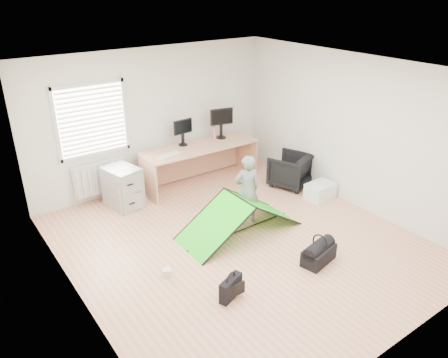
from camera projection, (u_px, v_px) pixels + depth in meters
ground at (239, 242)px, 6.95m from camera, size 5.50×5.50×0.00m
back_wall at (153, 119)px, 8.41m from camera, size 5.00×0.02×2.70m
window at (92, 120)px, 7.66m from camera, size 1.20×0.06×1.20m
radiator at (100, 178)px, 8.10m from camera, size 1.00×0.12×0.60m
desk at (201, 165)px, 8.76m from camera, size 2.38×0.79×0.81m
filing_cabinet at (123, 187)px, 7.89m from camera, size 0.62×0.74×0.76m
monitor_left at (183, 136)px, 8.56m from camera, size 0.41×0.12×0.39m
monitor_right at (221, 127)px, 8.94m from camera, size 0.49×0.20×0.46m
keyboard at (170, 155)px, 8.13m from camera, size 0.49×0.24×0.02m
thermos at (214, 133)px, 8.94m from camera, size 0.07×0.07×0.26m
office_chair at (290, 170)px, 8.71m from camera, size 0.92×0.93×0.66m
person at (247, 190)px, 7.27m from camera, size 0.51×0.40×1.22m
kite at (239, 215)px, 7.10m from camera, size 2.04×0.90×0.63m
storage_crate at (320, 191)px, 8.27m from camera, size 0.55×0.40×0.30m
tote_bag at (124, 198)px, 7.87m from camera, size 0.36×0.21×0.40m
laptop_bag at (231, 288)px, 5.69m from camera, size 0.41×0.25×0.29m
white_box at (167, 272)px, 6.14m from camera, size 0.14×0.14×0.11m
duffel_bag at (319, 255)px, 6.41m from camera, size 0.61×0.40×0.24m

